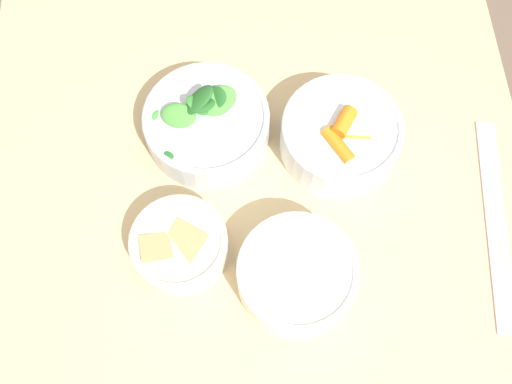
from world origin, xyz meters
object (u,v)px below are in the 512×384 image
Objects in this scene: bowl_carrots at (341,135)px; bowl_beans_hotdog at (297,275)px; ruler at (495,221)px; bowl_cookies at (180,244)px; bowl_greens at (206,123)px.

bowl_carrots is 0.22m from bowl_beans_hotdog.
bowl_carrots reaches higher than ruler.
bowl_carrots is at bearing 158.40° from bowl_beans_hotdog.
ruler is at bearing 103.57° from bowl_beans_hotdog.
bowl_beans_hotdog reaches higher than ruler.
bowl_cookies is at bearing -108.43° from bowl_beans_hotdog.
bowl_beans_hotdog is 0.31m from ruler.
bowl_carrots is 0.94× the size of bowl_greens.
bowl_carrots is 1.31× the size of bowl_cookies.
bowl_beans_hotdog is at bearing 26.22° from bowl_greens.
bowl_beans_hotdog is at bearing -21.60° from bowl_carrots.
bowl_greens is 1.39× the size of bowl_cookies.
bowl_cookies is at bearing -12.63° from bowl_greens.
bowl_greens reaches higher than ruler.
bowl_cookies is (-0.05, -0.16, -0.00)m from bowl_beans_hotdog.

